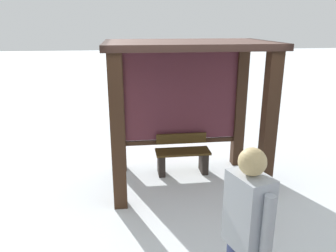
# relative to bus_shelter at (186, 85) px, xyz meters

# --- Properties ---
(ground_plane) EXTENTS (60.00, 60.00, 0.00)m
(ground_plane) POSITION_rel_bus_shelter_xyz_m (0.00, -0.17, -1.74)
(ground_plane) COLOR white
(bus_shelter) EXTENTS (2.68, 1.71, 2.48)m
(bus_shelter) POSITION_rel_bus_shelter_xyz_m (0.00, 0.00, 0.00)
(bus_shelter) COLOR #332014
(bus_shelter) RESTS_ON ground
(bench_left_inside) EXTENTS (1.02, 0.39, 0.74)m
(bench_left_inside) POSITION_rel_bus_shelter_xyz_m (0.00, 0.23, -1.41)
(bench_left_inside) COLOR #443114
(bench_left_inside) RESTS_ON ground
(person_walking) EXTENTS (0.36, 0.57, 1.80)m
(person_walking) POSITION_rel_bus_shelter_xyz_m (-0.01, -3.13, -0.69)
(person_walking) COLOR #ADB4BE
(person_walking) RESTS_ON ground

